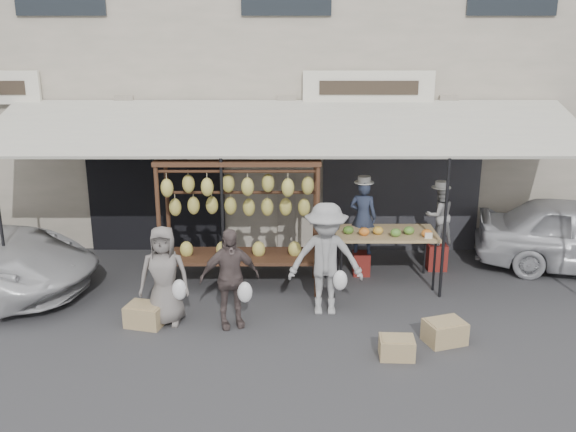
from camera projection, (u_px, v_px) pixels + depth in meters
name	position (u px, v px, depth m)	size (l,w,h in m)	color
ground_plane	(286.00, 329.00, 9.35)	(90.00, 90.00, 0.00)	#2D2D30
shophouse	(287.00, 52.00, 14.51)	(24.00, 6.15, 7.30)	#B8AA98
awning	(287.00, 129.00, 10.78)	(10.00, 2.35, 2.92)	beige
banana_rack	(239.00, 198.00, 10.34)	(2.60, 0.90, 2.24)	#3B2215
produce_table	(386.00, 234.00, 10.78)	(1.70, 0.90, 1.04)	#A58757
vendor_left	(363.00, 217.00, 11.07)	(0.47, 0.31, 1.30)	#283149
vendor_right	(439.00, 215.00, 11.34)	(0.52, 0.41, 1.08)	gray
customer_left	(164.00, 276.00, 9.33)	(0.73, 0.48, 1.50)	slate
customer_mid	(230.00, 278.00, 9.25)	(0.88, 0.37, 1.50)	#554745
customer_right	(326.00, 259.00, 9.64)	(1.13, 0.65, 1.75)	gray
stool_left	(361.00, 263.00, 11.32)	(0.29, 0.29, 0.41)	maroon
stool_right	(436.00, 256.00, 11.57)	(0.34, 0.34, 0.48)	maroon
crate_near_a	(397.00, 348.00, 8.52)	(0.46, 0.35, 0.27)	tan
crate_near_b	(445.00, 332.00, 8.91)	(0.53, 0.40, 0.32)	tan
crate_far	(145.00, 315.00, 9.43)	(0.53, 0.40, 0.32)	tan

